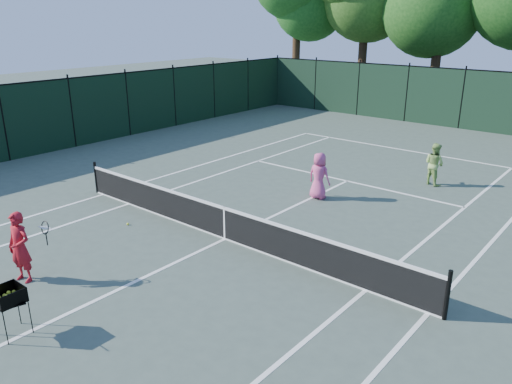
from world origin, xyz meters
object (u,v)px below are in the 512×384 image
Objects in this scene: coach at (20,247)px; player_pink at (319,176)px; player_green at (434,164)px; ball_hopper at (8,296)px; loose_ball_midcourt at (128,224)px.

player_pink is at bearing 62.27° from coach.
player_green is (4.41, 12.42, -0.07)m from coach.
coach is at bearing 90.57° from player_green.
player_pink is 9.77m from ball_hopper.
player_pink is (2.11, 8.66, -0.05)m from coach.
coach is 2.10m from ball_hopper.
player_green is 21.66× the size of loose_ball_midcourt.
coach reaches higher than ball_hopper.
player_green is at bearing 97.17° from ball_hopper.
coach reaches higher than player_green.
coach reaches higher than loose_ball_midcourt.
player_pink is 1.02× the size of player_green.
player_green is at bearing -122.96° from player_pink.
ball_hopper is at bearing 99.15° from player_green.
loose_ball_midcourt is at bearing 89.45° from coach.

